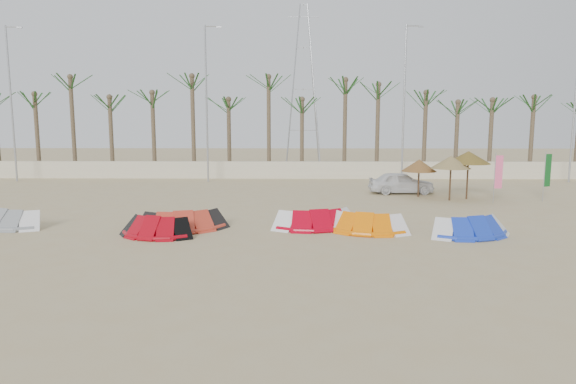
{
  "coord_description": "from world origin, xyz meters",
  "views": [
    {
      "loc": [
        0.33,
        -16.87,
        4.65
      ],
      "look_at": [
        0.0,
        6.0,
        1.3
      ],
      "focal_mm": 32.0,
      "sensor_mm": 36.0,
      "label": 1
    }
  ],
  "objects_px": {
    "kite_red_left": "(157,225)",
    "car": "(401,183)",
    "kite_blue": "(469,225)",
    "kite_orange": "(364,221)",
    "parasol_mid": "(451,162)",
    "kite_grey": "(11,216)",
    "kite_red_mid": "(184,219)",
    "kite_red_right": "(317,217)",
    "parasol_left": "(419,165)",
    "parasol_right": "(468,157)"
  },
  "relations": [
    {
      "from": "kite_red_mid",
      "to": "parasol_mid",
      "type": "bearing_deg",
      "value": 29.4
    },
    {
      "from": "kite_grey",
      "to": "kite_blue",
      "type": "height_order",
      "value": "same"
    },
    {
      "from": "kite_orange",
      "to": "kite_blue",
      "type": "xyz_separation_m",
      "value": [
        4.08,
        -0.7,
        -0.0
      ]
    },
    {
      "from": "parasol_mid",
      "to": "kite_red_left",
      "type": "bearing_deg",
      "value": -148.2
    },
    {
      "from": "car",
      "to": "kite_red_right",
      "type": "bearing_deg",
      "value": 148.87
    },
    {
      "from": "kite_orange",
      "to": "kite_red_mid",
      "type": "bearing_deg",
      "value": 177.39
    },
    {
      "from": "kite_red_mid",
      "to": "kite_red_left",
      "type": "bearing_deg",
      "value": -123.01
    },
    {
      "from": "kite_red_mid",
      "to": "kite_blue",
      "type": "height_order",
      "value": "same"
    },
    {
      "from": "parasol_mid",
      "to": "parasol_left",
      "type": "bearing_deg",
      "value": 138.93
    },
    {
      "from": "kite_grey",
      "to": "kite_orange",
      "type": "height_order",
      "value": "same"
    },
    {
      "from": "kite_grey",
      "to": "kite_red_right",
      "type": "distance_m",
      "value": 13.15
    },
    {
      "from": "kite_grey",
      "to": "kite_red_mid",
      "type": "bearing_deg",
      "value": -2.86
    },
    {
      "from": "kite_grey",
      "to": "kite_orange",
      "type": "bearing_deg",
      "value": -2.74
    },
    {
      "from": "parasol_left",
      "to": "parasol_right",
      "type": "xyz_separation_m",
      "value": [
        2.57,
        -0.78,
        0.53
      ]
    },
    {
      "from": "kite_blue",
      "to": "parasol_left",
      "type": "bearing_deg",
      "value": 88.28
    },
    {
      "from": "kite_red_right",
      "to": "parasol_left",
      "type": "height_order",
      "value": "parasol_left"
    },
    {
      "from": "kite_red_mid",
      "to": "car",
      "type": "distance_m",
      "value": 15.05
    },
    {
      "from": "parasol_left",
      "to": "car",
      "type": "distance_m",
      "value": 1.92
    },
    {
      "from": "kite_grey",
      "to": "parasol_mid",
      "type": "height_order",
      "value": "parasol_mid"
    },
    {
      "from": "kite_red_right",
      "to": "parasol_left",
      "type": "xyz_separation_m",
      "value": [
        6.32,
        8.4,
        1.43
      ]
    },
    {
      "from": "kite_red_mid",
      "to": "car",
      "type": "bearing_deg",
      "value": 42.2
    },
    {
      "from": "kite_red_mid",
      "to": "parasol_right",
      "type": "xyz_separation_m",
      "value": [
        14.46,
        8.01,
        1.97
      ]
    },
    {
      "from": "kite_blue",
      "to": "parasol_left",
      "type": "relative_size",
      "value": 1.65
    },
    {
      "from": "kite_red_mid",
      "to": "parasol_mid",
      "type": "xyz_separation_m",
      "value": [
        13.35,
        7.52,
        1.74
      ]
    },
    {
      "from": "kite_blue",
      "to": "parasol_right",
      "type": "xyz_separation_m",
      "value": [
        2.87,
        9.05,
        1.97
      ]
    },
    {
      "from": "kite_blue",
      "to": "kite_red_left",
      "type": "bearing_deg",
      "value": -178.98
    },
    {
      "from": "kite_red_mid",
      "to": "kite_red_right",
      "type": "bearing_deg",
      "value": 4.02
    },
    {
      "from": "kite_blue",
      "to": "kite_orange",
      "type": "bearing_deg",
      "value": 170.29
    },
    {
      "from": "kite_orange",
      "to": "kite_grey",
      "type": "bearing_deg",
      "value": 177.26
    },
    {
      "from": "parasol_left",
      "to": "car",
      "type": "relative_size",
      "value": 0.56
    },
    {
      "from": "kite_red_left",
      "to": "kite_red_right",
      "type": "xyz_separation_m",
      "value": [
        6.39,
        1.65,
        0.0
      ]
    },
    {
      "from": "kite_grey",
      "to": "parasol_mid",
      "type": "bearing_deg",
      "value": 18.84
    },
    {
      "from": "kite_blue",
      "to": "parasol_right",
      "type": "height_order",
      "value": "parasol_right"
    },
    {
      "from": "kite_blue",
      "to": "parasol_mid",
      "type": "height_order",
      "value": "parasol_mid"
    },
    {
      "from": "parasol_left",
      "to": "parasol_mid",
      "type": "height_order",
      "value": "parasol_mid"
    },
    {
      "from": "parasol_mid",
      "to": "kite_red_right",
      "type": "bearing_deg",
      "value": -137.48
    },
    {
      "from": "parasol_mid",
      "to": "parasol_right",
      "type": "relative_size",
      "value": 0.92
    },
    {
      "from": "kite_grey",
      "to": "kite_red_right",
      "type": "height_order",
      "value": "same"
    },
    {
      "from": "kite_grey",
      "to": "kite_red_left",
      "type": "xyz_separation_m",
      "value": [
        6.76,
        -1.64,
        -0.0
      ]
    },
    {
      "from": "kite_red_right",
      "to": "parasol_mid",
      "type": "height_order",
      "value": "parasol_mid"
    },
    {
      "from": "kite_orange",
      "to": "parasol_mid",
      "type": "bearing_deg",
      "value": 53.45
    },
    {
      "from": "kite_grey",
      "to": "parasol_right",
      "type": "xyz_separation_m",
      "value": [
        22.04,
        7.63,
        1.97
      ]
    },
    {
      "from": "car",
      "to": "parasol_right",
      "type": "bearing_deg",
      "value": -123.59
    },
    {
      "from": "kite_red_left",
      "to": "car",
      "type": "relative_size",
      "value": 0.83
    },
    {
      "from": "kite_blue",
      "to": "car",
      "type": "relative_size",
      "value": 0.93
    },
    {
      "from": "kite_red_left",
      "to": "kite_blue",
      "type": "bearing_deg",
      "value": 1.02
    },
    {
      "from": "kite_red_mid",
      "to": "kite_red_right",
      "type": "xyz_separation_m",
      "value": [
        5.57,
        0.39,
        0.0
      ]
    },
    {
      "from": "parasol_right",
      "to": "car",
      "type": "distance_m",
      "value": 4.29
    },
    {
      "from": "kite_orange",
      "to": "parasol_right",
      "type": "relative_size",
      "value": 1.33
    },
    {
      "from": "kite_grey",
      "to": "kite_red_right",
      "type": "relative_size",
      "value": 0.97
    }
  ]
}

